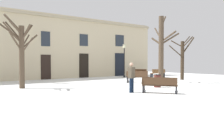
{
  "coord_description": "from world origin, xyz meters",
  "views": [
    {
      "loc": [
        -10.87,
        -12.24,
        1.67
      ],
      "look_at": [
        0.0,
        1.86,
        1.05
      ],
      "focal_mm": 38.24,
      "sensor_mm": 36.0,
      "label": 1
    }
  ],
  "objects_px": {
    "person_by_shop_door": "(132,76)",
    "bench_facing_shops": "(160,85)",
    "tree_left_of_center": "(21,51)",
    "tree_center": "(161,48)",
    "tree_near_facade": "(183,58)",
    "litter_bin": "(157,81)",
    "bench_far_corner": "(137,77)",
    "bench_near_center_tree": "(158,73)",
    "tree_right_of_center": "(21,52)",
    "streetlamp": "(124,57)",
    "bench_by_litter_bin": "(138,73)"
  },
  "relations": [
    {
      "from": "tree_right_of_center",
      "to": "bench_by_litter_bin",
      "type": "height_order",
      "value": "tree_right_of_center"
    },
    {
      "from": "tree_left_of_center",
      "to": "bench_far_corner",
      "type": "relative_size",
      "value": 2.89
    },
    {
      "from": "bench_near_center_tree",
      "to": "bench_facing_shops",
      "type": "height_order",
      "value": "bench_near_center_tree"
    },
    {
      "from": "tree_right_of_center",
      "to": "litter_bin",
      "type": "height_order",
      "value": "tree_right_of_center"
    },
    {
      "from": "streetlamp",
      "to": "bench_far_corner",
      "type": "xyz_separation_m",
      "value": [
        -3.56,
        -5.71,
        -1.69
      ]
    },
    {
      "from": "tree_center",
      "to": "bench_by_litter_bin",
      "type": "height_order",
      "value": "tree_center"
    },
    {
      "from": "tree_right_of_center",
      "to": "person_by_shop_door",
      "type": "distance_m",
      "value": 7.15
    },
    {
      "from": "litter_bin",
      "to": "bench_facing_shops",
      "type": "bearing_deg",
      "value": -136.34
    },
    {
      "from": "tree_center",
      "to": "bench_by_litter_bin",
      "type": "relative_size",
      "value": 2.83
    },
    {
      "from": "tree_right_of_center",
      "to": "person_by_shop_door",
      "type": "xyz_separation_m",
      "value": [
        4.13,
        -5.67,
        -1.38
      ]
    },
    {
      "from": "person_by_shop_door",
      "to": "bench_near_center_tree",
      "type": "bearing_deg",
      "value": -159.71
    },
    {
      "from": "tree_near_facade",
      "to": "tree_right_of_center",
      "type": "bearing_deg",
      "value": 172.84
    },
    {
      "from": "bench_far_corner",
      "to": "person_by_shop_door",
      "type": "relative_size",
      "value": 1.01
    },
    {
      "from": "tree_center",
      "to": "tree_right_of_center",
      "type": "bearing_deg",
      "value": 165.06
    },
    {
      "from": "tree_left_of_center",
      "to": "tree_near_facade",
      "type": "distance_m",
      "value": 13.99
    },
    {
      "from": "streetlamp",
      "to": "bench_facing_shops",
      "type": "xyz_separation_m",
      "value": [
        -6.84,
        -10.84,
        -1.74
      ]
    },
    {
      "from": "bench_near_center_tree",
      "to": "tree_near_facade",
      "type": "bearing_deg",
      "value": 93.17
    },
    {
      "from": "tree_near_facade",
      "to": "person_by_shop_door",
      "type": "height_order",
      "value": "tree_near_facade"
    },
    {
      "from": "streetlamp",
      "to": "litter_bin",
      "type": "height_order",
      "value": "streetlamp"
    },
    {
      "from": "litter_bin",
      "to": "bench_far_corner",
      "type": "height_order",
      "value": "bench_far_corner"
    },
    {
      "from": "tree_center",
      "to": "tree_right_of_center",
      "type": "height_order",
      "value": "tree_center"
    },
    {
      "from": "tree_right_of_center",
      "to": "bench_near_center_tree",
      "type": "bearing_deg",
      "value": 6.46
    },
    {
      "from": "tree_near_facade",
      "to": "bench_facing_shops",
      "type": "bearing_deg",
      "value": -150.53
    },
    {
      "from": "tree_right_of_center",
      "to": "bench_far_corner",
      "type": "bearing_deg",
      "value": -11.5
    },
    {
      "from": "tree_near_facade",
      "to": "bench_facing_shops",
      "type": "xyz_separation_m",
      "value": [
        -8.96,
        -5.06,
        -1.58
      ]
    },
    {
      "from": "tree_center",
      "to": "streetlamp",
      "type": "distance_m",
      "value": 6.98
    },
    {
      "from": "tree_center",
      "to": "bench_near_center_tree",
      "type": "xyz_separation_m",
      "value": [
        4.5,
        4.32,
        -2.31
      ]
    },
    {
      "from": "tree_center",
      "to": "bench_facing_shops",
      "type": "bearing_deg",
      "value": -140.08
    },
    {
      "from": "tree_left_of_center",
      "to": "bench_near_center_tree",
      "type": "relative_size",
      "value": 2.73
    },
    {
      "from": "person_by_shop_door",
      "to": "bench_facing_shops",
      "type": "bearing_deg",
      "value": 114.43
    },
    {
      "from": "tree_center",
      "to": "bench_facing_shops",
      "type": "xyz_separation_m",
      "value": [
        -4.96,
        -4.15,
        -2.32
      ]
    },
    {
      "from": "bench_far_corner",
      "to": "person_by_shop_door",
      "type": "distance_m",
      "value": 5.81
    },
    {
      "from": "bench_facing_shops",
      "to": "bench_by_litter_bin",
      "type": "height_order",
      "value": "bench_facing_shops"
    },
    {
      "from": "tree_left_of_center",
      "to": "streetlamp",
      "type": "xyz_separation_m",
      "value": [
        10.7,
        0.19,
        -0.31
      ]
    },
    {
      "from": "streetlamp",
      "to": "bench_facing_shops",
      "type": "bearing_deg",
      "value": -122.27
    },
    {
      "from": "tree_left_of_center",
      "to": "person_by_shop_door",
      "type": "xyz_separation_m",
      "value": [
        2.92,
        -9.5,
        -1.59
      ]
    },
    {
      "from": "litter_bin",
      "to": "bench_by_litter_bin",
      "type": "distance_m",
      "value": 10.74
    },
    {
      "from": "bench_near_center_tree",
      "to": "bench_facing_shops",
      "type": "xyz_separation_m",
      "value": [
        -9.45,
        -8.47,
        -0.02
      ]
    },
    {
      "from": "person_by_shop_door",
      "to": "bench_far_corner",
      "type": "bearing_deg",
      "value": -151.6
    },
    {
      "from": "bench_by_litter_bin",
      "to": "bench_far_corner",
      "type": "bearing_deg",
      "value": -71.16
    },
    {
      "from": "tree_right_of_center",
      "to": "person_by_shop_door",
      "type": "relative_size",
      "value": 2.72
    },
    {
      "from": "bench_near_center_tree",
      "to": "tree_right_of_center",
      "type": "bearing_deg",
      "value": 17.97
    },
    {
      "from": "litter_bin",
      "to": "streetlamp",
      "type": "bearing_deg",
      "value": 61.98
    },
    {
      "from": "tree_near_facade",
      "to": "person_by_shop_door",
      "type": "bearing_deg",
      "value": -158.43
    },
    {
      "from": "tree_left_of_center",
      "to": "tree_center",
      "type": "relative_size",
      "value": 0.87
    },
    {
      "from": "tree_left_of_center",
      "to": "bench_far_corner",
      "type": "bearing_deg",
      "value": -37.73
    },
    {
      "from": "tree_center",
      "to": "bench_near_center_tree",
      "type": "height_order",
      "value": "tree_center"
    },
    {
      "from": "tree_near_facade",
      "to": "bench_by_litter_bin",
      "type": "xyz_separation_m",
      "value": [
        -0.29,
        5.59,
        -1.57
      ]
    },
    {
      "from": "tree_near_facade",
      "to": "streetlamp",
      "type": "relative_size",
      "value": 1.11
    },
    {
      "from": "bench_far_corner",
      "to": "person_by_shop_door",
      "type": "height_order",
      "value": "person_by_shop_door"
    }
  ]
}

